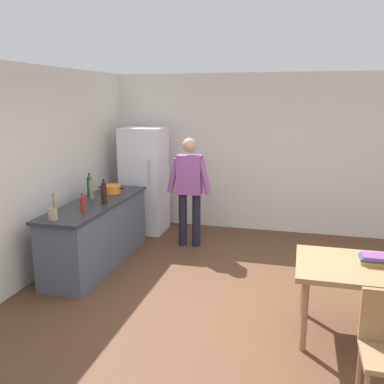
% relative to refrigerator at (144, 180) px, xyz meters
% --- Properties ---
extents(ground_plane, '(14.00, 14.00, 0.00)m').
position_rel_refrigerator_xyz_m(ground_plane, '(1.90, -2.40, -0.90)').
color(ground_plane, brown).
extents(wall_back, '(6.40, 0.12, 2.70)m').
position_rel_refrigerator_xyz_m(wall_back, '(1.90, 0.60, 0.45)').
color(wall_back, silver).
rests_on(wall_back, ground_plane).
extents(wall_left, '(0.12, 5.60, 2.70)m').
position_rel_refrigerator_xyz_m(wall_left, '(-0.70, -2.20, 0.45)').
color(wall_left, silver).
rests_on(wall_left, ground_plane).
extents(kitchen_counter, '(0.64, 2.20, 0.90)m').
position_rel_refrigerator_xyz_m(kitchen_counter, '(-0.10, -1.60, -0.45)').
color(kitchen_counter, '#4C5666').
rests_on(kitchen_counter, ground_plane).
extents(refrigerator, '(0.70, 0.67, 1.80)m').
position_rel_refrigerator_xyz_m(refrigerator, '(0.00, 0.00, 0.00)').
color(refrigerator, white).
rests_on(refrigerator, ground_plane).
extents(person, '(0.70, 0.22, 1.70)m').
position_rel_refrigerator_xyz_m(person, '(0.95, -0.55, 0.08)').
color(person, '#1E1E2D').
rests_on(person, ground_plane).
extents(dining_table, '(1.40, 0.90, 0.75)m').
position_rel_refrigerator_xyz_m(dining_table, '(3.30, -2.70, -0.23)').
color(dining_table, '#9E754C').
rests_on(dining_table, ground_plane).
extents(cooking_pot, '(0.40, 0.28, 0.12)m').
position_rel_refrigerator_xyz_m(cooking_pot, '(-0.12, -1.06, 0.06)').
color(cooking_pot, orange).
rests_on(cooking_pot, kitchen_counter).
extents(utensil_jar, '(0.11, 0.11, 0.32)m').
position_rel_refrigerator_xyz_m(utensil_jar, '(-0.18, -2.52, 0.08)').
color(utensil_jar, tan).
rests_on(utensil_jar, kitchen_counter).
extents(bottle_sauce_red, '(0.06, 0.06, 0.24)m').
position_rel_refrigerator_xyz_m(bottle_sauce_red, '(-0.02, -2.10, 0.10)').
color(bottle_sauce_red, '#B22319').
rests_on(bottle_sauce_red, kitchen_counter).
extents(bottle_wine_dark, '(0.08, 0.08, 0.34)m').
position_rel_refrigerator_xyz_m(bottle_wine_dark, '(0.07, -1.69, 0.15)').
color(bottle_wine_dark, black).
rests_on(bottle_wine_dark, kitchen_counter).
extents(bottle_wine_green, '(0.08, 0.08, 0.34)m').
position_rel_refrigerator_xyz_m(bottle_wine_green, '(-0.34, -1.31, 0.15)').
color(bottle_wine_green, '#1E5123').
rests_on(bottle_wine_green, kitchen_counter).
extents(bottle_vinegar_tall, '(0.06, 0.06, 0.32)m').
position_rel_refrigerator_xyz_m(bottle_vinegar_tall, '(-0.24, -1.46, 0.14)').
color(bottle_vinegar_tall, gray).
rests_on(bottle_vinegar_tall, kitchen_counter).
extents(book_stack, '(0.27, 0.21, 0.09)m').
position_rel_refrigerator_xyz_m(book_stack, '(3.32, -2.62, -0.11)').
color(book_stack, gold).
rests_on(book_stack, dining_table).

